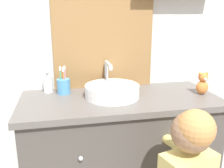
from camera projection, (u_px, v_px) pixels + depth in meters
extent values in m
cube|color=silver|center=(111.00, 18.00, 1.63)|extent=(3.20, 0.06, 2.50)
cube|color=olive|center=(103.00, 18.00, 1.58)|extent=(0.65, 0.02, 1.13)
cube|color=#B2C1CC|center=(104.00, 18.00, 1.58)|extent=(0.59, 0.01, 1.07)
cube|color=#4C4742|center=(120.00, 159.00, 1.60)|extent=(1.13, 0.48, 0.76)
cube|color=#605B56|center=(120.00, 100.00, 1.49)|extent=(1.17, 0.52, 0.03)
sphere|color=silver|center=(81.00, 158.00, 1.26)|extent=(0.02, 0.02, 0.02)
sphere|color=silver|center=(177.00, 148.00, 1.36)|extent=(0.02, 0.02, 0.02)
cylinder|color=white|center=(112.00, 91.00, 1.48)|extent=(0.32, 0.32, 0.07)
cylinder|color=silver|center=(112.00, 86.00, 1.47)|extent=(0.26, 0.26, 0.01)
cylinder|color=silver|center=(106.00, 75.00, 1.64)|extent=(0.02, 0.02, 0.18)
cylinder|color=silver|center=(108.00, 64.00, 1.55)|extent=(0.02, 0.15, 0.02)
cylinder|color=silver|center=(111.00, 68.00, 1.48)|extent=(0.02, 0.02, 0.02)
sphere|color=white|center=(119.00, 82.00, 1.67)|extent=(0.05, 0.05, 0.05)
cylinder|color=#4C93C6|center=(64.00, 86.00, 1.54)|extent=(0.08, 0.08, 0.09)
cylinder|color=pink|center=(65.00, 79.00, 1.54)|extent=(0.01, 0.01, 0.16)
cube|color=white|center=(65.00, 68.00, 1.52)|extent=(0.01, 0.02, 0.02)
cylinder|color=#D6423D|center=(63.00, 79.00, 1.54)|extent=(0.01, 0.01, 0.15)
cube|color=white|center=(63.00, 69.00, 1.52)|extent=(0.01, 0.02, 0.02)
cylinder|color=#47B26B|center=(61.00, 80.00, 1.53)|extent=(0.01, 0.01, 0.16)
cube|color=white|center=(60.00, 69.00, 1.51)|extent=(0.01, 0.02, 0.02)
cylinder|color=orange|center=(64.00, 80.00, 1.52)|extent=(0.01, 0.01, 0.15)
cube|color=white|center=(63.00, 70.00, 1.50)|extent=(0.01, 0.02, 0.02)
cylinder|color=white|center=(48.00, 84.00, 1.57)|extent=(0.06, 0.06, 0.11)
cylinder|color=silver|center=(47.00, 74.00, 1.55)|extent=(0.02, 0.02, 0.02)
cube|color=silver|center=(47.00, 71.00, 1.54)|extent=(0.02, 0.03, 0.02)
sphere|color=#997051|center=(192.00, 132.00, 1.05)|extent=(0.18, 0.18, 0.18)
sphere|color=tan|center=(196.00, 129.00, 1.03)|extent=(0.16, 0.16, 0.16)
cylinder|color=#E0CC70|center=(173.00, 143.00, 1.31)|extent=(0.12, 0.27, 0.05)
cylinder|color=white|center=(158.00, 126.00, 1.41)|extent=(0.02, 0.05, 0.12)
ellipsoid|color=orange|center=(202.00, 87.00, 1.54)|extent=(0.08, 0.06, 0.08)
sphere|color=orange|center=(203.00, 77.00, 1.52)|extent=(0.06, 0.06, 0.06)
sphere|color=orange|center=(200.00, 74.00, 1.51)|extent=(0.02, 0.02, 0.02)
sphere|color=orange|center=(207.00, 74.00, 1.52)|extent=(0.02, 0.02, 0.02)
sphere|color=silver|center=(205.00, 79.00, 1.50)|extent=(0.02, 0.02, 0.02)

